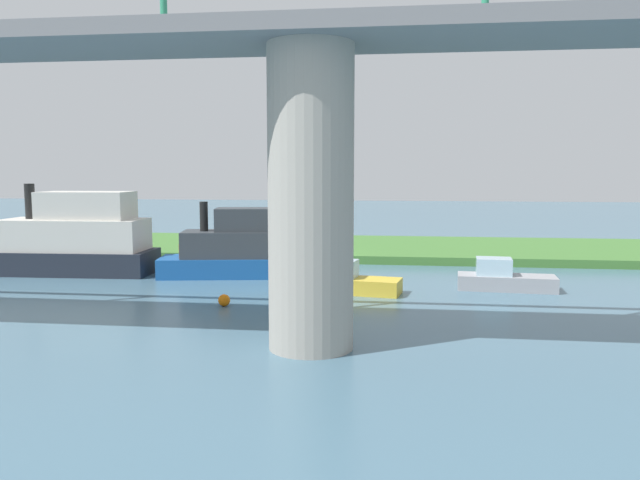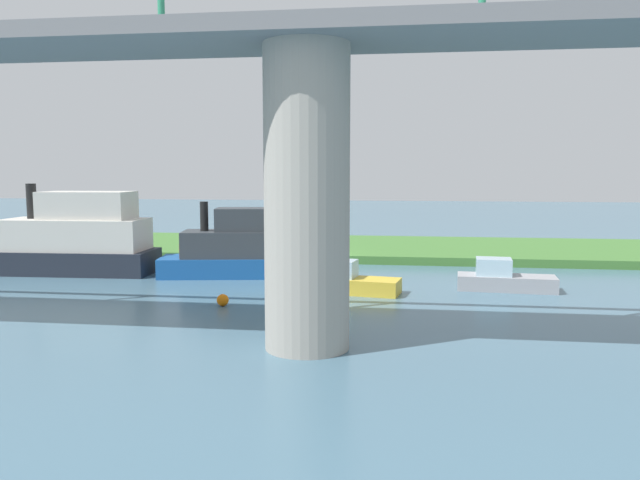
% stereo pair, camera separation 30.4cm
% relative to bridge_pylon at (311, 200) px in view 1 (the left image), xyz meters
% --- Properties ---
extents(ground_plane, '(160.00, 160.00, 0.00)m').
position_rel_bridge_pylon_xyz_m(ground_plane, '(2.12, -17.85, -4.70)').
color(ground_plane, '#476B7F').
extents(grassy_bank, '(80.00, 12.00, 0.50)m').
position_rel_bridge_pylon_xyz_m(grassy_bank, '(2.12, -23.85, -4.45)').
color(grassy_bank, '#427533').
rests_on(grassy_bank, ground).
extents(bridge_pylon, '(2.66, 2.66, 9.39)m').
position_rel_bridge_pylon_xyz_m(bridge_pylon, '(0.00, 0.00, 0.00)').
color(bridge_pylon, '#9E998E').
rests_on(bridge_pylon, ground).
extents(bridge_span, '(74.97, 4.30, 3.25)m').
position_rel_bridge_pylon_xyz_m(bridge_span, '(-0.00, -0.01, 5.19)').
color(bridge_span, slate).
rests_on(bridge_span, bridge_pylon).
extents(person_on_bank, '(0.51, 0.51, 1.39)m').
position_rel_bridge_pylon_xyz_m(person_on_bank, '(7.21, -20.76, -3.49)').
color(person_on_bank, '#2D334C').
rests_on(person_on_bank, grassy_bank).
extents(mooring_post, '(0.20, 0.20, 1.00)m').
position_rel_bridge_pylon_xyz_m(mooring_post, '(1.83, -18.63, -3.70)').
color(mooring_post, brown).
rests_on(mooring_post, grassy_bank).
extents(riverboat_paddlewheel, '(8.08, 3.83, 3.97)m').
position_rel_bridge_pylon_xyz_m(riverboat_paddlewheel, '(5.71, -12.92, -3.23)').
color(riverboat_paddlewheel, '#195199').
rests_on(riverboat_paddlewheel, ground).
extents(pontoon_yellow, '(9.68, 3.55, 4.89)m').
position_rel_bridge_pylon_xyz_m(pontoon_yellow, '(15.01, -12.64, -2.89)').
color(pontoon_yellow, '#1E232D').
rests_on(pontoon_yellow, ground).
extents(skiff_small, '(4.59, 1.95, 1.49)m').
position_rel_bridge_pylon_xyz_m(skiff_small, '(-7.61, -10.76, -4.16)').
color(skiff_small, '#99999E').
rests_on(skiff_small, ground).
extents(motorboat_red, '(4.68, 2.32, 1.49)m').
position_rel_bridge_pylon_xyz_m(motorboat_red, '(-0.43, -9.15, -4.16)').
color(motorboat_red, gold).
rests_on(motorboat_red, ground).
extents(marker_buoy, '(0.50, 0.50, 0.50)m').
position_rel_bridge_pylon_xyz_m(marker_buoy, '(4.44, -5.57, -4.45)').
color(marker_buoy, orange).
rests_on(marker_buoy, ground).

